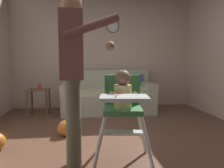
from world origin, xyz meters
TOP-DOWN VIEW (x-y plane):
  - ground at (0.00, 0.00)m, footprint 5.64×6.61m
  - wall_far at (0.00, 2.54)m, footprint 4.84×0.06m
  - couch at (0.05, 2.02)m, footprint 1.86×0.86m
  - high_chair at (-0.05, -0.30)m, footprint 0.68×0.78m
  - adult_standing at (-0.52, -0.30)m, footprint 0.51×0.49m
  - toy_ball_second at (-0.70, 0.62)m, footprint 0.21×0.21m
  - side_table at (-1.30, 1.80)m, footprint 0.40×0.40m
  - sippy_cup at (-1.28, 1.80)m, footprint 0.07×0.07m
  - wall_clock at (0.21, 2.49)m, footprint 0.28×0.04m

SIDE VIEW (x-z plane):
  - ground at x=0.00m, z-range -0.10..0.00m
  - toy_ball_second at x=-0.70m, z-range 0.00..0.21m
  - couch at x=0.05m, z-range -0.10..0.76m
  - side_table at x=-1.30m, z-range 0.12..0.64m
  - sippy_cup at x=-1.28m, z-range 0.52..0.62m
  - high_chair at x=-0.05m, z-range 0.17..1.12m
  - adult_standing at x=-0.52m, z-range 0.11..1.75m
  - wall_far at x=0.00m, z-range 0.00..2.64m
  - wall_clock at x=0.21m, z-range 1.69..1.97m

